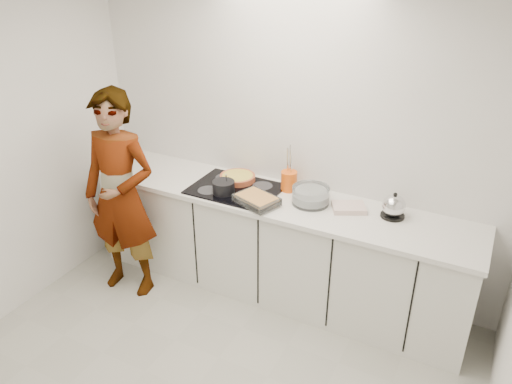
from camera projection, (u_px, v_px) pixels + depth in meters
The scene contains 12 objects.
wall_back at pixel (292, 139), 4.09m from camera, with size 3.60×0.00×2.60m, color white.
base_cabinets at pixel (274, 247), 4.22m from camera, with size 3.20×0.58×0.87m, color silver.
countertop at pixel (275, 200), 4.02m from camera, with size 3.24×0.64×0.04m, color white.
hob at pixel (235, 189), 4.13m from camera, with size 0.72×0.54×0.01m, color black.
tart_dish at pixel (238, 177), 4.25m from camera, with size 0.32×0.32×0.05m.
saucepan at pixel (224, 187), 4.03m from camera, with size 0.20×0.20×0.17m.
baking_dish at pixel (257, 199), 3.87m from camera, with size 0.38×0.33×0.06m.
mixing_bowl at pixel (311, 196), 3.89m from camera, with size 0.35×0.35×0.14m.
tea_towel at pixel (349, 208), 3.81m from camera, with size 0.25×0.18×0.04m, color white.
kettle at pixel (394, 207), 3.69m from camera, with size 0.22×0.22×0.20m.
utensil_crock at pixel (289, 181), 4.09m from camera, with size 0.13×0.13×0.17m, color #F96012.
cook at pixel (121, 196), 4.07m from camera, with size 0.65×0.43×1.78m, color silver.
Camera 1 is at (1.50, -1.95, 2.75)m, focal length 35.00 mm.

